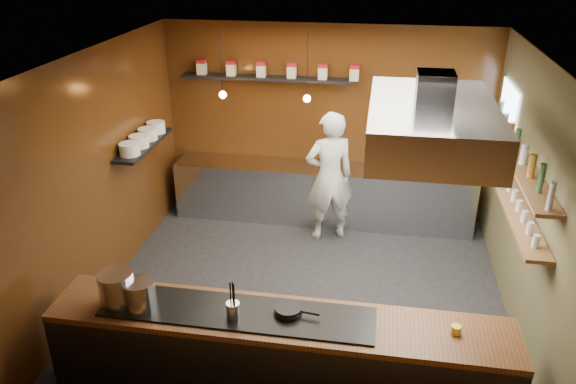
% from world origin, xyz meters
% --- Properties ---
extents(floor, '(5.00, 5.00, 0.00)m').
position_xyz_m(floor, '(0.00, 0.00, 0.00)').
color(floor, black).
rests_on(floor, ground).
extents(back_wall, '(5.00, 0.00, 5.00)m').
position_xyz_m(back_wall, '(0.00, 2.50, 1.50)').
color(back_wall, '#381F0A').
rests_on(back_wall, ground).
extents(left_wall, '(0.00, 5.00, 5.00)m').
position_xyz_m(left_wall, '(-2.50, 0.00, 1.50)').
color(left_wall, '#381F0A').
rests_on(left_wall, ground).
extents(right_wall, '(0.00, 5.00, 5.00)m').
position_xyz_m(right_wall, '(2.50, 0.00, 1.50)').
color(right_wall, brown).
rests_on(right_wall, ground).
extents(ceiling, '(5.00, 5.00, 0.00)m').
position_xyz_m(ceiling, '(0.00, 0.00, 3.00)').
color(ceiling, silver).
rests_on(ceiling, back_wall).
extents(window_pane, '(0.00, 1.00, 1.00)m').
position_xyz_m(window_pane, '(2.45, 1.70, 1.90)').
color(window_pane, white).
rests_on(window_pane, right_wall).
extents(prep_counter, '(4.60, 0.65, 0.90)m').
position_xyz_m(prep_counter, '(0.00, 2.17, 0.45)').
color(prep_counter, silver).
rests_on(prep_counter, floor).
extents(pass_counter, '(4.40, 0.72, 0.94)m').
position_xyz_m(pass_counter, '(-0.00, -1.60, 0.47)').
color(pass_counter, '#38383D').
rests_on(pass_counter, floor).
extents(tin_shelf, '(2.60, 0.26, 0.04)m').
position_xyz_m(tin_shelf, '(-0.90, 2.36, 2.20)').
color(tin_shelf, black).
rests_on(tin_shelf, back_wall).
extents(plate_shelf, '(0.30, 1.40, 0.04)m').
position_xyz_m(plate_shelf, '(-2.34, 1.00, 1.55)').
color(plate_shelf, black).
rests_on(plate_shelf, left_wall).
extents(bottle_shelf_upper, '(0.26, 2.80, 0.04)m').
position_xyz_m(bottle_shelf_upper, '(2.34, 0.30, 1.92)').
color(bottle_shelf_upper, olive).
rests_on(bottle_shelf_upper, right_wall).
extents(bottle_shelf_lower, '(0.26, 2.80, 0.04)m').
position_xyz_m(bottle_shelf_lower, '(2.34, 0.30, 1.45)').
color(bottle_shelf_lower, olive).
rests_on(bottle_shelf_lower, right_wall).
extents(extractor_hood, '(1.20, 2.00, 0.72)m').
position_xyz_m(extractor_hood, '(1.30, -0.40, 2.51)').
color(extractor_hood, '#38383D').
rests_on(extractor_hood, ceiling).
extents(pendant_left, '(0.10, 0.10, 0.95)m').
position_xyz_m(pendant_left, '(-1.40, 1.70, 2.15)').
color(pendant_left, black).
rests_on(pendant_left, ceiling).
extents(pendant_right, '(0.10, 0.10, 0.95)m').
position_xyz_m(pendant_right, '(-0.20, 1.70, 2.15)').
color(pendant_right, black).
rests_on(pendant_right, ceiling).
extents(storage_tins, '(2.43, 0.13, 0.22)m').
position_xyz_m(storage_tins, '(-0.75, 2.36, 2.33)').
color(storage_tins, beige).
rests_on(storage_tins, tin_shelf).
extents(plate_stacks, '(0.26, 1.16, 0.16)m').
position_xyz_m(plate_stacks, '(-2.34, 1.00, 1.65)').
color(plate_stacks, white).
rests_on(plate_stacks, plate_shelf).
extents(bottles, '(0.06, 2.66, 0.24)m').
position_xyz_m(bottles, '(2.34, 0.30, 2.06)').
color(bottles, silver).
rests_on(bottles, bottle_shelf_upper).
extents(wine_glasses, '(0.07, 2.37, 0.13)m').
position_xyz_m(wine_glasses, '(2.34, 0.30, 1.53)').
color(wine_glasses, silver).
rests_on(wine_glasses, bottle_shelf_lower).
extents(stockpot_large, '(0.35, 0.35, 0.33)m').
position_xyz_m(stockpot_large, '(-1.56, -1.66, 1.11)').
color(stockpot_large, silver).
rests_on(stockpot_large, pass_counter).
extents(stockpot_small, '(0.40, 0.40, 0.29)m').
position_xyz_m(stockpot_small, '(-1.32, -1.69, 1.08)').
color(stockpot_small, '#B5B7BC').
rests_on(stockpot_small, pass_counter).
extents(utensil_crock, '(0.15, 0.15, 0.16)m').
position_xyz_m(utensil_crock, '(-0.41, -1.70, 1.02)').
color(utensil_crock, silver).
rests_on(utensil_crock, pass_counter).
extents(frying_pan, '(0.44, 0.27, 0.07)m').
position_xyz_m(frying_pan, '(0.09, -1.55, 0.97)').
color(frying_pan, black).
rests_on(frying_pan, pass_counter).
extents(butter_jar, '(0.12, 0.12, 0.08)m').
position_xyz_m(butter_jar, '(1.61, -1.56, 0.96)').
color(butter_jar, yellow).
rests_on(butter_jar, pass_counter).
extents(espresso_machine, '(0.46, 0.44, 0.45)m').
position_xyz_m(espresso_machine, '(1.39, 2.20, 1.12)').
color(espresso_machine, black).
rests_on(espresso_machine, prep_counter).
extents(chef, '(0.84, 0.71, 1.95)m').
position_xyz_m(chef, '(0.15, 1.63, 0.98)').
color(chef, white).
rests_on(chef, floor).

